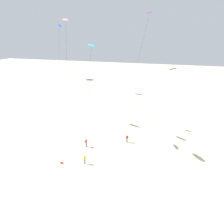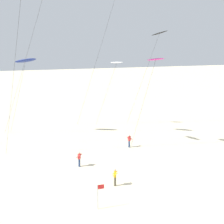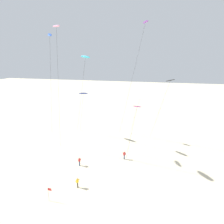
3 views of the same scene
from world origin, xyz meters
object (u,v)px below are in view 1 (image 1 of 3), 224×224
Objects in this scene: kite_pink at (66,21)px; kite_blue at (59,28)px; kite_navy at (90,80)px; kite_flyer_nearest at (85,159)px; kite_purple at (148,18)px; kite_flyer_furthest at (86,143)px; kite_cyan at (92,46)px; kite_magenta at (138,95)px; marker_flag at (61,165)px; kite_white at (144,86)px; kite_black at (172,70)px; kite_flyer_middle at (127,138)px.

kite_blue is (-3.12, 2.95, -1.18)m from kite_pink.
kite_pink is 2.15× the size of kite_navy.
kite_flyer_nearest is (9.17, -11.08, -21.54)m from kite_blue.
kite_purple is 27.59m from kite_flyer_furthest.
kite_purple is (11.47, 1.42, 5.49)m from kite_cyan.
kite_purple is at bearing 17.82° from kite_blue.
kite_pink is at bearing 177.95° from kite_magenta.
kite_cyan is 1.69× the size of kite_magenta.
kite_pink is 23.19m from kite_flyer_furthest.
kite_cyan is at bearing 94.20° from marker_flag.
kite_navy reaches higher than kite_flyer_furthest.
kite_pink is 14.46× the size of kite_flyer_nearest.
kite_flyer_furthest is (1.82, -9.41, -17.99)m from kite_cyan.
kite_cyan is at bearing -172.96° from kite_purple.
kite_cyan reaches higher than kite_white.
kite_pink reaches higher than kite_cyan.
marker_flag is at bearing -80.56° from kite_navy.
kite_purple is 16.04m from kite_magenta.
kite_pink is at bearing -139.28° from kite_white.
kite_black reaches higher than marker_flag.
kite_blue is 23.32m from kite_flyer_furthest.
kite_pink is 2.35× the size of kite_white.
kite_navy is 6.74× the size of kite_flyer_nearest.
kite_blue is at bearing 136.58° from kite_pink.
kite_magenta is at bearing -38.88° from kite_navy.
kite_magenta is 18.63m from kite_pink.
kite_black is 29.03m from marker_flag.
kite_flyer_nearest is at bearing -71.60° from kite_navy.
kite_blue is 1.56× the size of kite_black.
kite_pink reaches higher than kite_navy.
kite_white is 6.17× the size of kite_flyer_middle.
kite_magenta is 17.87m from kite_navy.
marker_flag is at bearing -92.88° from kite_flyer_furthest.
kite_magenta is at bearing -32.65° from kite_cyan.
kite_pink is at bearing -154.02° from kite_black.
kite_flyer_middle is 8.53m from kite_flyer_furthest.
kite_cyan is at bearing 37.02° from kite_blue.
kite_navy is 0.48× the size of kite_blue.
kite_flyer_furthest is 9.15m from marker_flag.
kite_pink reaches higher than kite_flyer_furthest.
kite_navy is at bearing 175.77° from kite_black.
kite_white is 6.17× the size of kite_flyer_furthest.
kite_white is at bearing 161.99° from kite_black.
kite_pink is at bearing -171.86° from kite_flyer_middle.
kite_flyer_furthest is at bearing -32.28° from kite_pink.
kite_white is (10.94, 4.34, -8.88)m from kite_cyan.
marker_flag reaches higher than kite_flyer_nearest.
kite_magenta is 6.86× the size of kite_flyer_furthest.
kite_purple is at bearing 90.52° from kite_magenta.
kite_purple is 31.99m from marker_flag.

